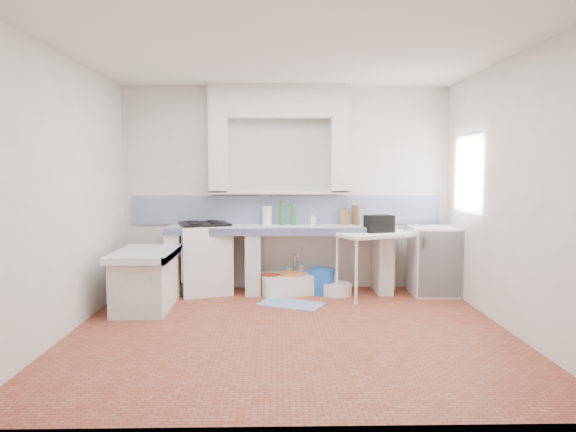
{
  "coord_description": "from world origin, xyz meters",
  "views": [
    {
      "loc": [
        -0.13,
        -5.2,
        1.65
      ],
      "look_at": [
        0.0,
        1.0,
        1.1
      ],
      "focal_mm": 32.26,
      "sensor_mm": 36.0,
      "label": 1
    }
  ],
  "objects_px": {
    "stove": "(205,259)",
    "fridge": "(434,261)",
    "side_table": "(377,265)",
    "sink": "(295,284)"
  },
  "relations": [
    {
      "from": "fridge",
      "to": "stove",
      "type": "bearing_deg",
      "value": 178.17
    },
    {
      "from": "side_table",
      "to": "fridge",
      "type": "xyz_separation_m",
      "value": [
        0.79,
        0.14,
        0.03
      ]
    },
    {
      "from": "sink",
      "to": "side_table",
      "type": "relative_size",
      "value": 0.95
    },
    {
      "from": "sink",
      "to": "side_table",
      "type": "bearing_deg",
      "value": -32.71
    },
    {
      "from": "fridge",
      "to": "side_table",
      "type": "bearing_deg",
      "value": -169.25
    },
    {
      "from": "stove",
      "to": "side_table",
      "type": "bearing_deg",
      "value": -24.02
    },
    {
      "from": "stove",
      "to": "fridge",
      "type": "height_order",
      "value": "stove"
    },
    {
      "from": "side_table",
      "to": "sink",
      "type": "bearing_deg",
      "value": 142.87
    },
    {
      "from": "side_table",
      "to": "fridge",
      "type": "bearing_deg",
      "value": -13.53
    },
    {
      "from": "sink",
      "to": "side_table",
      "type": "xyz_separation_m",
      "value": [
        1.06,
        -0.26,
        0.31
      ]
    }
  ]
}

